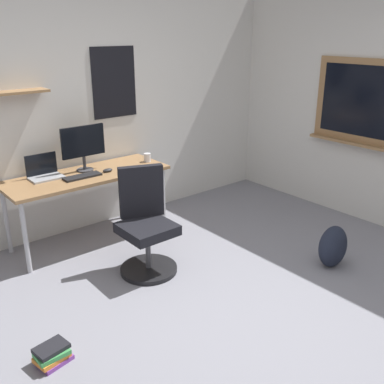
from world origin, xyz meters
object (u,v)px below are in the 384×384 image
(desk, at_px, (87,180))
(computer_mouse, at_px, (108,170))
(keyboard, at_px, (82,176))
(office_chair, at_px, (146,228))
(laptop, at_px, (44,172))
(backpack, at_px, (333,246))
(monitor_primary, at_px, (83,145))
(book_stack_on_floor, at_px, (52,355))
(coffee_mug, at_px, (147,158))

(desk, bearing_deg, computer_mouse, -21.51)
(keyboard, bearing_deg, office_chair, -75.95)
(laptop, height_order, computer_mouse, laptop)
(computer_mouse, xyz_separation_m, backpack, (1.27, -1.86, -0.54))
(desk, xyz_separation_m, monitor_primary, (0.04, 0.10, 0.34))
(desk, height_order, book_stack_on_floor, desk)
(laptop, height_order, monitor_primary, monitor_primary)
(desk, bearing_deg, backpack, -52.83)
(office_chair, relative_size, laptop, 3.06)
(backpack, bearing_deg, monitor_primary, 125.01)
(laptop, relative_size, backpack, 0.77)
(desk, xyz_separation_m, laptop, (-0.37, 0.15, 0.12))
(office_chair, xyz_separation_m, book_stack_on_floor, (-1.19, -0.64, -0.35))
(office_chair, bearing_deg, book_stack_on_floor, -151.72)
(laptop, xyz_separation_m, monitor_primary, (0.41, -0.05, 0.22))
(coffee_mug, distance_m, book_stack_on_floor, 2.43)
(desk, relative_size, computer_mouse, 15.71)
(keyboard, height_order, book_stack_on_floor, keyboard)
(backpack, relative_size, book_stack_on_floor, 1.61)
(desk, height_order, monitor_primary, monitor_primary)
(office_chair, height_order, book_stack_on_floor, office_chair)
(monitor_primary, bearing_deg, backpack, -54.99)
(monitor_primary, height_order, keyboard, monitor_primary)
(computer_mouse, bearing_deg, laptop, 158.13)
(keyboard, bearing_deg, desk, 43.74)
(office_chair, bearing_deg, desk, 97.61)
(laptop, relative_size, keyboard, 0.84)
(laptop, xyz_separation_m, coffee_mug, (1.08, -0.18, -0.01))
(computer_mouse, relative_size, backpack, 0.26)
(monitor_primary, relative_size, coffee_mug, 5.04)
(computer_mouse, bearing_deg, coffee_mug, 5.51)
(book_stack_on_floor, bearing_deg, office_chair, 28.28)
(computer_mouse, distance_m, book_stack_on_floor, 2.03)
(office_chair, distance_m, monitor_primary, 1.14)
(office_chair, distance_m, laptop, 1.19)
(laptop, height_order, coffee_mug, laptop)
(coffee_mug, xyz_separation_m, book_stack_on_floor, (-1.79, -1.48, -0.71))
(computer_mouse, bearing_deg, backpack, -55.66)
(desk, relative_size, office_chair, 1.72)
(laptop, height_order, backpack, laptop)
(office_chair, xyz_separation_m, monitor_primary, (-0.08, 0.97, 0.59))
(keyboard, relative_size, book_stack_on_floor, 1.48)
(desk, distance_m, office_chair, 0.91)
(laptop, xyz_separation_m, book_stack_on_floor, (-0.71, -1.66, -0.72))
(office_chair, height_order, computer_mouse, office_chair)
(laptop, bearing_deg, keyboard, -38.48)
(monitor_primary, relative_size, keyboard, 1.25)
(office_chair, height_order, laptop, laptop)
(computer_mouse, xyz_separation_m, book_stack_on_floor, (-1.27, -1.43, -0.68))
(desk, bearing_deg, keyboard, -136.26)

